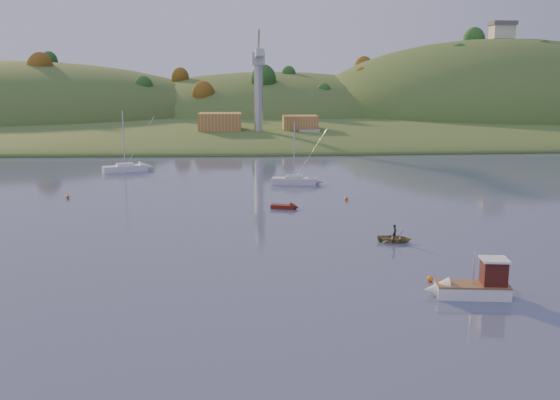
{
  "coord_description": "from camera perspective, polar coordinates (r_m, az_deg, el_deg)",
  "views": [
    {
      "loc": [
        -1.85,
        -40.36,
        17.13
      ],
      "look_at": [
        2.43,
        33.44,
        2.16
      ],
      "focal_mm": 40.0,
      "sensor_mm": 36.0,
      "label": 1
    }
  ],
  "objects": [
    {
      "name": "work_vessel",
      "position": [
        160.06,
        2.75,
        5.71
      ],
      "size": [
        13.19,
        7.36,
        3.21
      ],
      "rotation": [
        0.0,
        0.0,
        -0.25
      ],
      "color": "slate",
      "rests_on": "ground"
    },
    {
      "name": "hillside_trees",
      "position": [
        226.02,
        -2.86,
        7.09
      ],
      "size": [
        280.0,
        50.0,
        32.0
      ],
      "primitive_type": null,
      "color": "#1E4318",
      "rests_on": "ground"
    },
    {
      "name": "canoe",
      "position": [
        65.95,
        10.43,
        -3.47
      ],
      "size": [
        4.01,
        3.26,
        0.73
      ],
      "primitive_type": "imported",
      "rotation": [
        0.0,
        0.0,
        1.34
      ],
      "color": "olive",
      "rests_on": "ground"
    },
    {
      "name": "far_shore",
      "position": [
        270.91,
        -2.95,
        7.81
      ],
      "size": [
        620.0,
        220.0,
        1.5
      ],
      "primitive_type": "cube",
      "color": "#324E1F",
      "rests_on": "ground"
    },
    {
      "name": "dock_crane",
      "position": [
        158.8,
        -1.97,
        11.46
      ],
      "size": [
        3.2,
        28.0,
        20.3
      ],
      "color": "#B7B7BC",
      "rests_on": "wharf"
    },
    {
      "name": "shed_east",
      "position": [
        165.52,
        1.85,
        7.04
      ],
      "size": [
        9.0,
        7.0,
        4.0
      ],
      "primitive_type": "cube",
      "color": "#A46936",
      "rests_on": "wharf"
    },
    {
      "name": "buoy_1",
      "position": [
        86.48,
        6.09,
        0.13
      ],
      "size": [
        0.5,
        0.5,
        0.5
      ],
      "primitive_type": "sphere",
      "color": "orange",
      "rests_on": "ground"
    },
    {
      "name": "fishing_boat",
      "position": [
        51.22,
        16.72,
        -7.5
      ],
      "size": [
        6.76,
        2.8,
        4.19
      ],
      "rotation": [
        0.0,
        0.0,
        3.02
      ],
      "color": "white",
      "rests_on": "ground"
    },
    {
      "name": "buoy_0",
      "position": [
        54.21,
        13.57,
        -7.02
      ],
      "size": [
        0.5,
        0.5,
        0.5
      ],
      "primitive_type": "sphere",
      "color": "orange",
      "rests_on": "ground"
    },
    {
      "name": "wharf",
      "position": [
        163.29,
        -0.91,
        5.85
      ],
      "size": [
        42.0,
        16.0,
        2.4
      ],
      "primitive_type": "cube",
      "color": "slate",
      "rests_on": "ground"
    },
    {
      "name": "sailboat_far",
      "position": [
        98.76,
        1.29,
        1.85
      ],
      "size": [
        7.3,
        3.2,
        9.79
      ],
      "rotation": [
        0.0,
        0.0,
        -0.16
      ],
      "color": "silver",
      "rests_on": "ground"
    },
    {
      "name": "hill_right",
      "position": [
        255.09,
        19.15,
        6.98
      ],
      "size": [
        150.0,
        130.0,
        60.0
      ],
      "primitive_type": "ellipsoid",
      "color": "#324E1F",
      "rests_on": "ground"
    },
    {
      "name": "sailboat_near",
      "position": [
        114.91,
        -13.98,
        2.89
      ],
      "size": [
        8.09,
        5.06,
        10.79
      ],
      "rotation": [
        0.0,
        0.0,
        0.38
      ],
      "color": "white",
      "rests_on": "ground"
    },
    {
      "name": "hill_center",
      "position": [
        251.23,
        -0.61,
        7.54
      ],
      "size": [
        140.0,
        120.0,
        36.0
      ],
      "primitive_type": "ellipsoid",
      "color": "#324E1F",
      "rests_on": "ground"
    },
    {
      "name": "hilltop_house",
      "position": [
        255.03,
        19.65,
        14.47
      ],
      "size": [
        9.0,
        7.0,
        6.45
      ],
      "color": "beige",
      "rests_on": "hill_right"
    },
    {
      "name": "shed_west",
      "position": [
        163.94,
        -5.5,
        7.09
      ],
      "size": [
        11.0,
        8.0,
        4.8
      ],
      "primitive_type": "cube",
      "color": "#A46936",
      "rests_on": "wharf"
    },
    {
      "name": "red_tender",
      "position": [
        80.65,
        0.77,
        -0.63
      ],
      "size": [
        3.81,
        2.12,
        1.23
      ],
      "rotation": [
        0.0,
        0.0,
        -0.26
      ],
      "color": "#61190D",
      "rests_on": "ground"
    },
    {
      "name": "ground",
      "position": [
        43.89,
        -0.65,
        -11.53
      ],
      "size": [
        500.0,
        500.0,
        0.0
      ],
      "primitive_type": "plane",
      "color": "#3D4664",
      "rests_on": "ground"
    },
    {
      "name": "shore_slope",
      "position": [
        206.08,
        -2.81,
        6.67
      ],
      "size": [
        640.0,
        150.0,
        7.0
      ],
      "primitive_type": "ellipsoid",
      "color": "#324E1F",
      "rests_on": "ground"
    },
    {
      "name": "buoy_2",
      "position": [
        92.19,
        -18.84,
        0.28
      ],
      "size": [
        0.5,
        0.5,
        0.5
      ],
      "primitive_type": "sphere",
      "color": "orange",
      "rests_on": "ground"
    },
    {
      "name": "hill_left",
      "position": [
        256.59,
        -23.57,
        6.68
      ],
      "size": [
        170.0,
        140.0,
        44.0
      ],
      "primitive_type": "ellipsoid",
      "color": "#324E1F",
      "rests_on": "ground"
    },
    {
      "name": "paddler",
      "position": [
        65.85,
        10.44,
        -3.11
      ],
      "size": [
        0.5,
        0.65,
        1.59
      ],
      "primitive_type": "imported",
      "rotation": [
        0.0,
        0.0,
        1.34
      ],
      "color": "black",
      "rests_on": "ground"
    }
  ]
}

